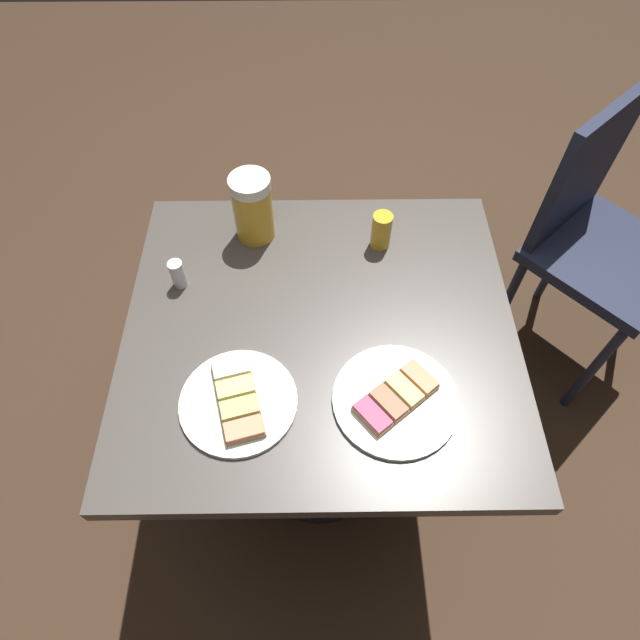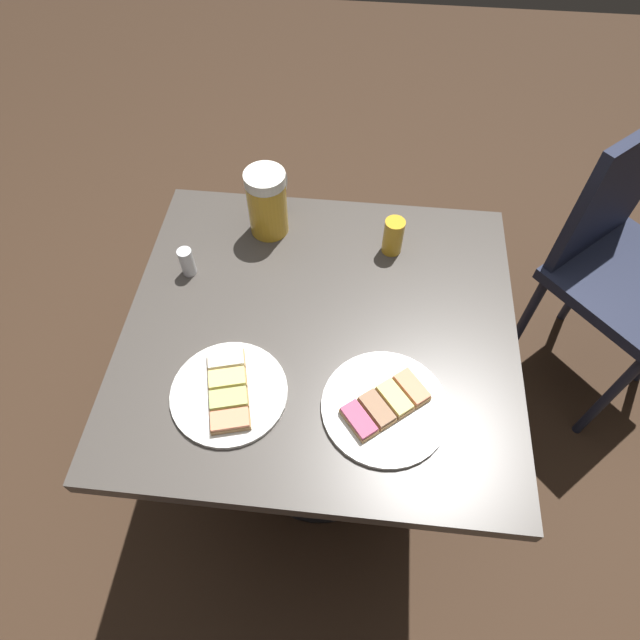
# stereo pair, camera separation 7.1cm
# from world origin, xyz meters

# --- Properties ---
(ground_plane) EXTENTS (6.00, 6.00, 0.00)m
(ground_plane) POSITION_xyz_m (0.00, 0.00, 0.00)
(ground_plane) COLOR #382619
(cafe_table) EXTENTS (0.75, 0.81, 0.71)m
(cafe_table) POSITION_xyz_m (0.00, 0.00, 0.56)
(cafe_table) COLOR black
(cafe_table) RESTS_ON ground_plane
(plate_near) EXTENTS (0.22, 0.22, 0.03)m
(plate_near) POSITION_xyz_m (-0.17, 0.15, 0.72)
(plate_near) COLOR white
(plate_near) RESTS_ON cafe_table
(plate_far) EXTENTS (0.24, 0.24, 0.03)m
(plate_far) POSITION_xyz_m (-0.17, -0.14, 0.72)
(plate_far) COLOR white
(plate_far) RESTS_ON cafe_table
(beer_mug) EXTENTS (0.15, 0.09, 0.16)m
(beer_mug) POSITION_xyz_m (0.27, 0.15, 0.79)
(beer_mug) COLOR gold
(beer_mug) RESTS_ON cafe_table
(beer_glass_small) EXTENTS (0.05, 0.05, 0.09)m
(beer_glass_small) POSITION_xyz_m (0.23, -0.14, 0.75)
(beer_glass_small) COLOR gold
(beer_glass_small) RESTS_ON cafe_table
(salt_shaker) EXTENTS (0.03, 0.03, 0.07)m
(salt_shaker) POSITION_xyz_m (0.11, 0.30, 0.74)
(salt_shaker) COLOR silver
(salt_shaker) RESTS_ON cafe_table
(cafe_chair) EXTENTS (0.54, 0.54, 0.88)m
(cafe_chair) POSITION_xyz_m (0.43, -0.79, 0.52)
(cafe_chair) COLOR #1E2338
(cafe_chair) RESTS_ON ground_plane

